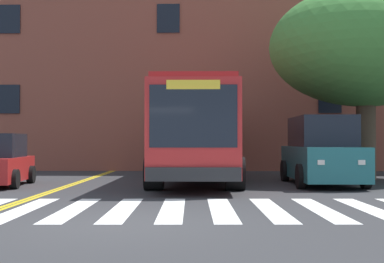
{
  "coord_description": "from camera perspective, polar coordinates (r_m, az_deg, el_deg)",
  "views": [
    {
      "loc": [
        1.55,
        -9.32,
        1.45
      ],
      "look_at": [
        1.19,
        8.81,
        1.77
      ],
      "focal_mm": 50.0,
      "sensor_mm": 36.0,
      "label": 1
    }
  ],
  "objects": [
    {
      "name": "lane_line_yellow_inner",
      "position": [
        25.75,
        -8.77,
        -4.23
      ],
      "size": [
        0.12,
        36.0,
        0.01
      ],
      "primitive_type": "cube",
      "color": "gold",
      "rests_on": "ground"
    },
    {
      "name": "building_facade",
      "position": [
        30.74,
        -2.01,
        9.35
      ],
      "size": [
        38.9,
        9.02,
        13.95
      ],
      "color": "brown",
      "rests_on": "ground"
    },
    {
      "name": "ground_plane",
      "position": [
        9.56,
        -8.35,
        -9.75
      ],
      "size": [
        120.0,
        120.0,
        0.0
      ],
      "primitive_type": "plane",
      "color": "#303033"
    },
    {
      "name": "car_teal_far_lane",
      "position": [
        18.24,
        13.64,
        -2.19
      ],
      "size": [
        2.19,
        5.0,
        2.26
      ],
      "color": "#236B70",
      "rests_on": "ground"
    },
    {
      "name": "street_tree_curbside_large",
      "position": [
        21.43,
        18.02,
        8.48
      ],
      "size": [
        10.2,
        10.13,
        7.23
      ],
      "color": "#4C3D2D",
      "rests_on": "ground"
    },
    {
      "name": "city_bus",
      "position": [
        19.16,
        0.43,
        -0.02
      ],
      "size": [
        2.95,
        11.1,
        3.27
      ],
      "color": "#B22323",
      "rests_on": "ground"
    },
    {
      "name": "lane_line_yellow_outer",
      "position": [
        25.72,
        -8.42,
        -4.23
      ],
      "size": [
        0.12,
        36.0,
        0.01
      ],
      "primitive_type": "cube",
      "color": "gold",
      "rests_on": "ground"
    },
    {
      "name": "crosswalk",
      "position": [
        11.44,
        -2.12,
        -8.29
      ],
      "size": [
        13.16,
        4.38,
        0.01
      ],
      "color": "white",
      "rests_on": "ground"
    }
  ]
}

